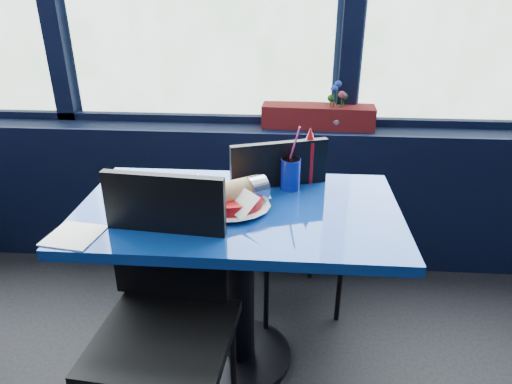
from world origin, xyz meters
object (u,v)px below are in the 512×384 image
object	(u,v)px
chair_near_front	(166,301)
chair_near_back	(287,218)
flower_vase	(336,115)
food_basket	(225,198)
ketchup_bottle	(309,158)
soda_cup	(291,173)
planter_box	(318,116)
near_table	(239,248)

from	to	relation	value
chair_near_front	chair_near_back	distance (m)	0.75
flower_vase	food_basket	size ratio (longest dim) A/B	0.74
ketchup_bottle	soda_cup	size ratio (longest dim) A/B	0.87
soda_cup	flower_vase	bearing A→B (deg)	71.03
chair_near_back	soda_cup	distance (m)	0.31
planter_box	chair_near_front	bearing A→B (deg)	-111.05
chair_near_back	ketchup_bottle	size ratio (longest dim) A/B	3.99
planter_box	flower_vase	bearing A→B (deg)	-9.99
chair_near_front	chair_near_back	bearing A→B (deg)	63.54
chair_near_front	soda_cup	bearing A→B (deg)	56.40
chair_near_back	planter_box	distance (m)	0.66
chair_near_back	soda_cup	size ratio (longest dim) A/B	3.48
near_table	food_basket	xyz separation A→B (m)	(-0.05, -0.01, 0.22)
chair_near_back	food_basket	xyz separation A→B (m)	(-0.23, -0.34, 0.25)
flower_vase	food_basket	distance (m)	1.00
chair_near_back	near_table	bearing A→B (deg)	40.95
planter_box	near_table	bearing A→B (deg)	-107.31
near_table	soda_cup	xyz separation A→B (m)	(0.19, 0.18, 0.25)
chair_near_back	planter_box	xyz separation A→B (m)	(0.15, 0.56, 0.32)
chair_near_front	planter_box	bearing A→B (deg)	70.96
near_table	flower_vase	distance (m)	1.01
chair_near_front	flower_vase	world-z (taller)	flower_vase
chair_near_front	chair_near_back	size ratio (longest dim) A/B	1.02
chair_near_back	flower_vase	distance (m)	0.68
food_basket	ketchup_bottle	xyz separation A→B (m)	(0.31, 0.28, 0.06)
planter_box	soda_cup	size ratio (longest dim) A/B	2.20
chair_near_front	planter_box	xyz separation A→B (m)	(0.54, 1.20, 0.31)
flower_vase	food_basket	xyz separation A→B (m)	(-0.47, -0.87, -0.09)
soda_cup	chair_near_back	bearing A→B (deg)	92.90
planter_box	food_basket	xyz separation A→B (m)	(-0.38, -0.90, -0.07)
ketchup_bottle	soda_cup	xyz separation A→B (m)	(-0.07, -0.09, -0.04)
ketchup_bottle	soda_cup	bearing A→B (deg)	-131.06
food_basket	chair_near_front	bearing A→B (deg)	-127.80
chair_near_back	chair_near_front	bearing A→B (deg)	39.07
soda_cup	chair_near_front	bearing A→B (deg)	-128.84
near_table	chair_near_front	distance (m)	0.38
soda_cup	ketchup_bottle	bearing A→B (deg)	48.94
food_basket	soda_cup	bearing A→B (deg)	30.30
planter_box	flower_vase	world-z (taller)	flower_vase
chair_near_back	planter_box	size ratio (longest dim) A/B	1.58
ketchup_bottle	chair_near_back	bearing A→B (deg)	146.46
near_table	chair_near_back	world-z (taller)	chair_near_back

